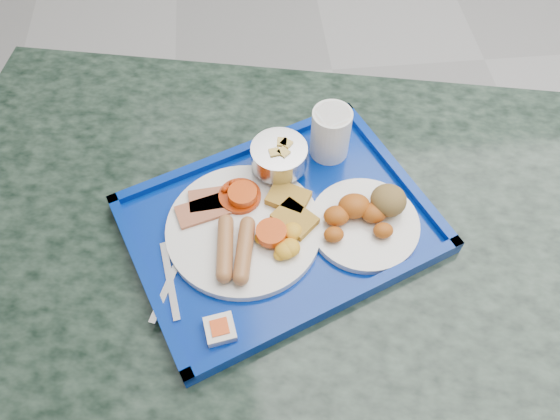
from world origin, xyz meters
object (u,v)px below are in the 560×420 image
fruit_bowl (279,157)px  main_plate (248,227)px  bread_plate (367,217)px  table (276,290)px  tray (280,225)px  juice_cup (331,132)px

fruit_bowl → main_plate: bearing=-117.8°
bread_plate → table: bearing=-177.9°
tray → juice_cup: size_ratio=5.97×
main_plate → juice_cup: bearing=45.3°
main_plate → juice_cup: 0.23m
bread_plate → fruit_bowl: (-0.14, 0.12, 0.03)m
tray → fruit_bowl: 0.12m
tray → juice_cup: 0.19m
table → fruit_bowl: 0.29m
main_plate → juice_cup: size_ratio=2.63×
fruit_bowl → juice_cup: size_ratio=1.00×
table → juice_cup: 0.34m
table → juice_cup: (0.12, 0.17, 0.27)m
table → tray: (0.01, 0.02, 0.21)m
bread_plate → fruit_bowl: bearing=137.9°
main_plate → table: bearing=-9.9°
main_plate → bread_plate: bread_plate is taller
juice_cup → table: bearing=-124.3°
bread_plate → juice_cup: (-0.04, 0.16, 0.03)m
table → bread_plate: 0.28m
table → fruit_bowl: fruit_bowl is taller
main_plate → fruit_bowl: size_ratio=2.63×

